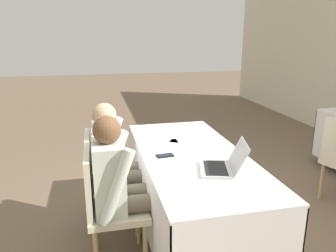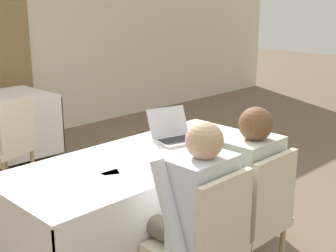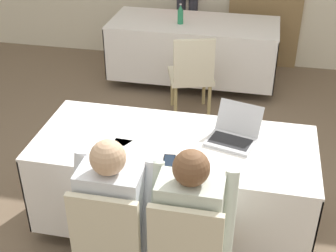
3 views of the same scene
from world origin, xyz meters
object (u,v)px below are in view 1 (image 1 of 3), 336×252
Objects in this scene: chair_near_right at (107,203)px; person_white_shirt at (120,182)px; laptop at (222,165)px; chair_near_left at (105,178)px; cell_phone at (165,156)px; person_checkered_shirt at (116,160)px.

chair_near_right is 0.19m from person_white_shirt.
laptop reaches higher than chair_near_right.
chair_near_left is at bearing 12.87° from person_white_shirt.
cell_phone is at bearing -122.75° from laptop.
chair_near_right is at bearing 90.00° from person_white_shirt.
chair_near_left is 0.19m from person_checkered_shirt.
laptop is at bearing -102.74° from person_white_shirt.
person_white_shirt reaches higher than cell_phone.
chair_near_left is at bearing -111.60° from laptop.
chair_near_left is at bearing -122.00° from cell_phone.
chair_near_left reaches higher than cell_phone.
person_white_shirt is (0.45, 0.00, 0.00)m from person_checkered_shirt.
laptop is at bearing 36.39° from cell_phone.
chair_near_right is (0.21, -0.49, -0.26)m from cell_phone.
person_checkered_shirt is at bearing 0.00° from person_white_shirt.
chair_near_left is 0.49m from person_white_shirt.
laptop is 0.44× the size of chair_near_left.
chair_near_right is (0.45, 0.00, 0.00)m from chair_near_left.
laptop is 0.34× the size of person_checkered_shirt.
chair_near_right is 0.78× the size of person_checkered_shirt.
cell_phone is at bearing -60.94° from person_white_shirt.
cell_phone is 0.59m from chair_near_right.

